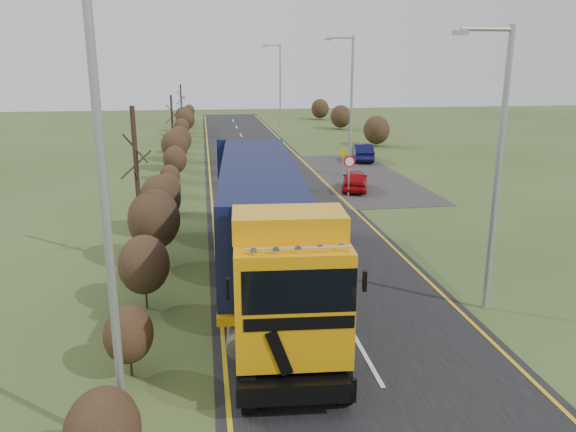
# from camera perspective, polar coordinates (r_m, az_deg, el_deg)

# --- Properties ---
(ground) EXTENTS (160.00, 160.00, 0.00)m
(ground) POSITION_cam_1_polar(r_m,az_deg,el_deg) (18.89, 4.49, -8.22)
(ground) COLOR #36471E
(ground) RESTS_ON ground
(road) EXTENTS (8.00, 120.00, 0.02)m
(road) POSITION_cam_1_polar(r_m,az_deg,el_deg) (28.18, -0.04, -0.19)
(road) COLOR black
(road) RESTS_ON ground
(layby) EXTENTS (6.00, 18.00, 0.02)m
(layby) POSITION_cam_1_polar(r_m,az_deg,el_deg) (39.06, 7.26, 4.06)
(layby) COLOR #302D2B
(layby) RESTS_ON ground
(lane_markings) EXTENTS (7.52, 116.00, 0.01)m
(lane_markings) POSITION_cam_1_polar(r_m,az_deg,el_deg) (27.88, 0.05, -0.31)
(lane_markings) COLOR gold
(lane_markings) RESTS_ON road
(hedgerow) EXTENTS (2.24, 102.04, 6.05)m
(hedgerow) POSITION_cam_1_polar(r_m,az_deg,el_deg) (25.52, -12.77, 1.52)
(hedgerow) COLOR black
(hedgerow) RESTS_ON ground
(lorry) EXTENTS (3.39, 15.54, 4.29)m
(lorry) POSITION_cam_1_polar(r_m,az_deg,el_deg) (18.77, -2.62, -0.44)
(lorry) COLOR black
(lorry) RESTS_ON ground
(car_red_hatchback) EXTENTS (2.46, 3.94, 1.25)m
(car_red_hatchback) POSITION_cam_1_polar(r_m,az_deg,el_deg) (34.49, 6.82, 3.63)
(car_red_hatchback) COLOR #9C070D
(car_red_hatchback) RESTS_ON ground
(car_blue_sedan) EXTENTS (2.11, 4.31, 1.36)m
(car_blue_sedan) POSITION_cam_1_polar(r_m,az_deg,el_deg) (45.21, 7.58, 6.42)
(car_blue_sedan) COLOR black
(car_blue_sedan) RESTS_ON ground
(streetlight_near) EXTENTS (1.83, 0.18, 8.56)m
(streetlight_near) POSITION_cam_1_polar(r_m,az_deg,el_deg) (17.73, 20.37, 5.20)
(streetlight_near) COLOR #94989A
(streetlight_near) RESTS_ON ground
(streetlight_mid) EXTENTS (1.97, 0.19, 9.27)m
(streetlight_mid) POSITION_cam_1_polar(r_m,az_deg,el_deg) (38.25, 6.28, 11.56)
(streetlight_mid) COLOR #94989A
(streetlight_mid) RESTS_ON ground
(streetlight_far) EXTENTS (2.03, 0.19, 9.58)m
(streetlight_far) POSITION_cam_1_polar(r_m,az_deg,el_deg) (63.79, -0.92, 13.25)
(streetlight_far) COLOR #94989A
(streetlight_far) RESTS_ON ground
(left_pole) EXTENTS (0.16, 0.16, 9.86)m
(left_pole) POSITION_cam_1_polar(r_m,az_deg,el_deg) (10.36, -18.02, 0.09)
(left_pole) COLOR #94989A
(left_pole) RESTS_ON ground
(speed_sign) EXTENTS (0.66, 0.10, 2.39)m
(speed_sign) POSITION_cam_1_polar(r_m,az_deg,el_deg) (32.58, 6.23, 4.85)
(speed_sign) COLOR #94989A
(speed_sign) RESTS_ON ground
(warning_board) EXTENTS (0.70, 0.11, 1.84)m
(warning_board) POSITION_cam_1_polar(r_m,az_deg,el_deg) (39.40, 5.60, 5.83)
(warning_board) COLOR #94989A
(warning_board) RESTS_ON ground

